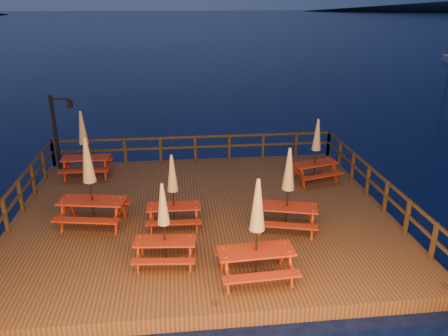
{
  "coord_description": "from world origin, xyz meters",
  "views": [
    {
      "loc": [
        -0.72,
        -12.74,
        6.92
      ],
      "look_at": [
        0.76,
        0.6,
        1.66
      ],
      "focal_mm": 35.0,
      "sensor_mm": 36.0,
      "label": 1
    }
  ],
  "objects_px": {
    "picnic_table_1": "(288,188)",
    "picnic_table_0": "(316,149)",
    "lamp_post": "(58,126)",
    "picnic_table_2": "(84,143)"
  },
  "relations": [
    {
      "from": "picnic_table_1",
      "to": "picnic_table_2",
      "type": "relative_size",
      "value": 0.99
    },
    {
      "from": "lamp_post",
      "to": "picnic_table_2",
      "type": "xyz_separation_m",
      "value": [
        1.12,
        -1.01,
        -0.44
      ]
    },
    {
      "from": "picnic_table_0",
      "to": "picnic_table_2",
      "type": "distance_m",
      "value": 8.77
    },
    {
      "from": "lamp_post",
      "to": "picnic_table_1",
      "type": "distance_m",
      "value": 9.84
    },
    {
      "from": "lamp_post",
      "to": "picnic_table_1",
      "type": "relative_size",
      "value": 1.16
    },
    {
      "from": "lamp_post",
      "to": "picnic_table_0",
      "type": "bearing_deg",
      "value": -14.04
    },
    {
      "from": "lamp_post",
      "to": "picnic_table_0",
      "type": "relative_size",
      "value": 1.24
    },
    {
      "from": "lamp_post",
      "to": "picnic_table_2",
      "type": "bearing_deg",
      "value": -42.16
    },
    {
      "from": "lamp_post",
      "to": "picnic_table_1",
      "type": "bearing_deg",
      "value": -37.48
    },
    {
      "from": "picnic_table_1",
      "to": "picnic_table_0",
      "type": "bearing_deg",
      "value": 75.64
    }
  ]
}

